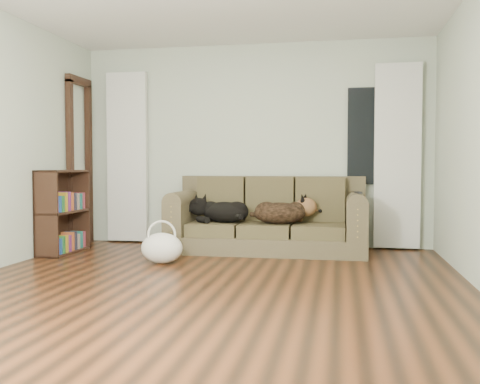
% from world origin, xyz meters
% --- Properties ---
extents(floor, '(5.00, 5.00, 0.00)m').
position_xyz_m(floor, '(0.00, 0.00, 0.00)').
color(floor, black).
rests_on(floor, ground).
extents(wall_back, '(4.50, 0.04, 2.60)m').
position_xyz_m(wall_back, '(0.00, 2.50, 1.30)').
color(wall_back, '#B3BFA5').
rests_on(wall_back, ground).
extents(curtain_left, '(0.55, 0.08, 2.25)m').
position_xyz_m(curtain_left, '(-1.70, 2.42, 1.15)').
color(curtain_left, silver).
rests_on(curtain_left, ground).
extents(curtain_right, '(0.55, 0.08, 2.25)m').
position_xyz_m(curtain_right, '(1.80, 2.42, 1.15)').
color(curtain_right, silver).
rests_on(curtain_right, ground).
extents(window_pane, '(0.50, 0.03, 1.20)m').
position_xyz_m(window_pane, '(1.45, 2.47, 1.40)').
color(window_pane, black).
rests_on(window_pane, wall_back).
extents(door_casing, '(0.07, 0.60, 2.10)m').
position_xyz_m(door_casing, '(-2.20, 2.05, 1.05)').
color(door_casing, black).
rests_on(door_casing, ground).
extents(sofa, '(2.33, 1.01, 0.95)m').
position_xyz_m(sofa, '(0.26, 1.98, 0.45)').
color(sofa, '#383322').
rests_on(sofa, floor).
extents(dog_black_lab, '(0.72, 0.62, 0.26)m').
position_xyz_m(dog_black_lab, '(-0.28, 1.92, 0.48)').
color(dog_black_lab, black).
rests_on(dog_black_lab, sofa).
extents(dog_shepherd, '(0.69, 0.53, 0.28)m').
position_xyz_m(dog_shepherd, '(0.45, 1.89, 0.49)').
color(dog_shepherd, black).
rests_on(dog_shepherd, sofa).
extents(tv_remote, '(0.10, 0.21, 0.02)m').
position_xyz_m(tv_remote, '(1.32, 1.79, 0.73)').
color(tv_remote, black).
rests_on(tv_remote, sofa).
extents(tote_bag, '(0.49, 0.41, 0.32)m').
position_xyz_m(tote_bag, '(-0.73, 0.98, 0.16)').
color(tote_bag, white).
rests_on(tote_bag, floor).
extents(bookshelf, '(0.30, 0.79, 0.98)m').
position_xyz_m(bookshelf, '(-2.09, 1.41, 0.50)').
color(bookshelf, black).
rests_on(bookshelf, floor).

